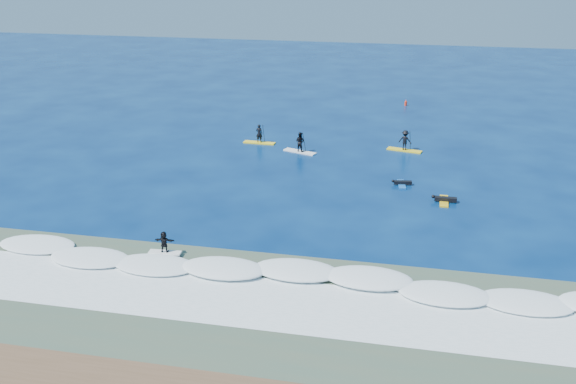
% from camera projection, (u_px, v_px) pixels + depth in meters
% --- Properties ---
extents(ground, '(160.00, 160.00, 0.00)m').
position_uv_depth(ground, '(309.00, 207.00, 44.52)').
color(ground, '#031A46').
rests_on(ground, ground).
extents(shallow_water, '(90.00, 13.00, 0.01)m').
position_uv_depth(shallow_water, '(260.00, 313.00, 31.74)').
color(shallow_water, '#3E5544').
rests_on(shallow_water, ground).
extents(breaking_wave, '(40.00, 6.00, 0.30)m').
position_uv_depth(breaking_wave, '(277.00, 275.00, 35.39)').
color(breaking_wave, white).
rests_on(breaking_wave, ground).
extents(whitewater, '(34.00, 5.00, 0.02)m').
position_uv_depth(whitewater, '(264.00, 303.00, 32.66)').
color(whitewater, silver).
rests_on(whitewater, ground).
extents(sup_paddler_left, '(2.95, 0.87, 2.05)m').
position_uv_depth(sup_paddler_left, '(259.00, 136.00, 58.56)').
color(sup_paddler_left, yellow).
rests_on(sup_paddler_left, ground).
extents(sup_paddler_center, '(3.07, 1.73, 2.10)m').
position_uv_depth(sup_paddler_center, '(300.00, 144.00, 55.95)').
color(sup_paddler_center, white).
rests_on(sup_paddler_center, ground).
extents(sup_paddler_right, '(3.15, 1.46, 2.15)m').
position_uv_depth(sup_paddler_right, '(405.00, 142.00, 56.35)').
color(sup_paddler_right, yellow).
rests_on(sup_paddler_right, ground).
extents(prone_paddler_near, '(1.78, 2.25, 0.47)m').
position_uv_depth(prone_paddler_near, '(444.00, 200.00, 45.37)').
color(prone_paddler_near, gold).
rests_on(prone_paddler_near, ground).
extents(prone_paddler_far, '(1.55, 1.99, 0.41)m').
position_uv_depth(prone_paddler_far, '(402.00, 183.00, 48.56)').
color(prone_paddler_far, '#1759AD').
rests_on(prone_paddler_far, ground).
extents(wave_surfer, '(1.94, 0.65, 1.38)m').
position_uv_depth(wave_surfer, '(164.00, 243.00, 37.31)').
color(wave_surfer, silver).
rests_on(wave_surfer, breaking_wave).
extents(marker_buoy, '(0.29, 0.29, 0.70)m').
position_uv_depth(marker_buoy, '(406.00, 103.00, 72.35)').
color(marker_buoy, red).
rests_on(marker_buoy, ground).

